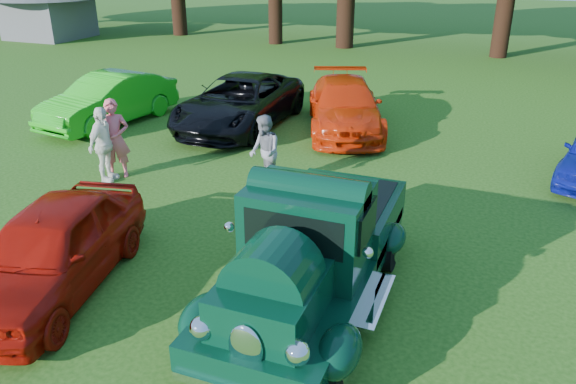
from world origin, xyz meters
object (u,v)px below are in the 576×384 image
(hero_pickup, at_px, (313,251))
(spectator_grey, at_px, (265,152))
(back_car_orange, at_px, (345,106))
(spectator_pink, at_px, (115,139))
(spectator_white, at_px, (103,145))
(red_convertible, at_px, (52,249))
(back_car_lime, at_px, (109,100))
(back_car_black, at_px, (240,102))

(hero_pickup, height_order, spectator_grey, hero_pickup)
(back_car_orange, xyz_separation_m, spectator_pink, (-4.11, -5.68, 0.21))
(hero_pickup, bearing_deg, spectator_white, 154.64)
(spectator_pink, height_order, spectator_white, spectator_pink)
(hero_pickup, distance_m, spectator_grey, 4.75)
(red_convertible, relative_size, spectator_white, 2.37)
(red_convertible, bearing_deg, back_car_lime, 109.98)
(spectator_pink, distance_m, spectator_white, 0.35)
(red_convertible, height_order, spectator_white, spectator_white)
(hero_pickup, xyz_separation_m, back_car_lime, (-9.13, 6.89, -0.12))
(red_convertible, bearing_deg, back_car_black, 84.67)
(back_car_black, bearing_deg, spectator_grey, -58.18)
(back_car_orange, relative_size, spectator_pink, 2.68)
(spectator_pink, bearing_deg, red_convertible, -90.67)
(back_car_lime, height_order, spectator_grey, spectator_grey)
(red_convertible, relative_size, spectator_pink, 2.22)
(hero_pickup, distance_m, spectator_pink, 6.98)
(back_car_lime, height_order, spectator_pink, spectator_pink)
(hero_pickup, bearing_deg, red_convertible, -163.63)
(spectator_grey, xyz_separation_m, spectator_white, (-3.70, -1.04, 0.05))
(back_car_lime, distance_m, spectator_white, 4.87)
(red_convertible, relative_size, back_car_lime, 0.91)
(back_car_black, distance_m, back_car_orange, 3.24)
(red_convertible, distance_m, back_car_black, 9.38)
(red_convertible, bearing_deg, hero_pickup, 4.19)
(back_car_orange, height_order, spectator_white, spectator_white)
(back_car_black, xyz_separation_m, back_car_orange, (3.12, 0.85, -0.03))
(spectator_pink, height_order, spectator_grey, spectator_pink)
(back_car_black, bearing_deg, spectator_pink, -102.32)
(hero_pickup, relative_size, back_car_lime, 1.12)
(spectator_pink, bearing_deg, back_car_black, 52.57)
(back_car_lime, xyz_separation_m, back_car_black, (3.96, 1.23, 0.00))
(back_car_orange, bearing_deg, red_convertible, -121.28)
(back_car_lime, bearing_deg, spectator_grey, -14.71)
(hero_pickup, xyz_separation_m, red_convertible, (-4.05, -1.19, -0.16))
(hero_pickup, relative_size, back_car_orange, 1.02)
(hero_pickup, bearing_deg, back_car_lime, 142.97)
(back_car_black, bearing_deg, back_car_orange, 14.46)
(back_car_lime, xyz_separation_m, spectator_pink, (2.97, -3.60, 0.19))
(back_car_orange, bearing_deg, back_car_lime, 176.24)
(back_car_lime, relative_size, spectator_pink, 2.44)
(red_convertible, bearing_deg, back_car_orange, 66.65)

